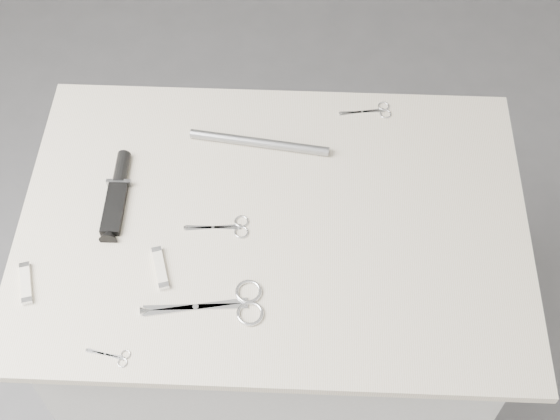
{
  "coord_description": "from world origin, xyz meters",
  "views": [
    {
      "loc": [
        0.05,
        -0.87,
        2.18
      ],
      "look_at": [
        0.01,
        0.02,
        0.92
      ],
      "focal_mm": 50.0,
      "sensor_mm": 36.0,
      "label": 1
    }
  ],
  "objects_px": {
    "embroidery_scissors_b": "(374,111)",
    "metal_rail": "(259,142)",
    "pocket_knife_b": "(160,268)",
    "large_shears": "(230,304)",
    "sheathed_knife": "(118,190)",
    "plinth": "(275,328)",
    "embroidery_scissors_a": "(229,227)",
    "tiny_scissors": "(114,356)",
    "pocket_knife_a": "(26,283)"
  },
  "relations": [
    {
      "from": "metal_rail",
      "to": "large_shears",
      "type": "bearing_deg",
      "value": -94.78
    },
    {
      "from": "large_shears",
      "to": "metal_rail",
      "type": "relative_size",
      "value": 0.75
    },
    {
      "from": "tiny_scissors",
      "to": "pocket_knife_b",
      "type": "relative_size",
      "value": 0.85
    },
    {
      "from": "large_shears",
      "to": "sheathed_knife",
      "type": "xyz_separation_m",
      "value": [
        -0.25,
        0.25,
        0.0
      ]
    },
    {
      "from": "embroidery_scissors_b",
      "to": "pocket_knife_b",
      "type": "height_order",
      "value": "pocket_knife_b"
    },
    {
      "from": "plinth",
      "to": "embroidery_scissors_a",
      "type": "distance_m",
      "value": 0.48
    },
    {
      "from": "embroidery_scissors_a",
      "to": "pocket_knife_b",
      "type": "relative_size",
      "value": 1.35
    },
    {
      "from": "plinth",
      "to": "embroidery_scissors_b",
      "type": "bearing_deg",
      "value": 55.02
    },
    {
      "from": "pocket_knife_a",
      "to": "pocket_knife_b",
      "type": "bearing_deg",
      "value": -96.44
    },
    {
      "from": "sheathed_knife",
      "to": "pocket_knife_a",
      "type": "relative_size",
      "value": 2.26
    },
    {
      "from": "pocket_knife_b",
      "to": "plinth",
      "type": "bearing_deg",
      "value": -76.18
    },
    {
      "from": "sheathed_knife",
      "to": "pocket_knife_b",
      "type": "distance_m",
      "value": 0.21
    },
    {
      "from": "large_shears",
      "to": "sheathed_knife",
      "type": "relative_size",
      "value": 1.11
    },
    {
      "from": "plinth",
      "to": "pocket_knife_b",
      "type": "relative_size",
      "value": 9.67
    },
    {
      "from": "large_shears",
      "to": "embroidery_scissors_b",
      "type": "xyz_separation_m",
      "value": [
        0.28,
        0.49,
        -0.0
      ]
    },
    {
      "from": "embroidery_scissors_b",
      "to": "large_shears",
      "type": "bearing_deg",
      "value": -128.02
    },
    {
      "from": "tiny_scissors",
      "to": "plinth",
      "type": "bearing_deg",
      "value": 59.91
    },
    {
      "from": "embroidery_scissors_a",
      "to": "sheathed_knife",
      "type": "xyz_separation_m",
      "value": [
        -0.23,
        0.08,
        0.01
      ]
    },
    {
      "from": "large_shears",
      "to": "sheathed_knife",
      "type": "height_order",
      "value": "sheathed_knife"
    },
    {
      "from": "large_shears",
      "to": "embroidery_scissors_b",
      "type": "bearing_deg",
      "value": 53.04
    },
    {
      "from": "embroidery_scissors_a",
      "to": "tiny_scissors",
      "type": "bearing_deg",
      "value": -126.46
    },
    {
      "from": "embroidery_scissors_b",
      "to": "metal_rail",
      "type": "distance_m",
      "value": 0.27
    },
    {
      "from": "embroidery_scissors_a",
      "to": "metal_rail",
      "type": "distance_m",
      "value": 0.22
    },
    {
      "from": "embroidery_scissors_a",
      "to": "pocket_knife_a",
      "type": "bearing_deg",
      "value": -162.35
    },
    {
      "from": "large_shears",
      "to": "pocket_knife_a",
      "type": "relative_size",
      "value": 2.51
    },
    {
      "from": "pocket_knife_b",
      "to": "metal_rail",
      "type": "distance_m",
      "value": 0.35
    },
    {
      "from": "embroidery_scissors_b",
      "to": "plinth",
      "type": "bearing_deg",
      "value": -133.42
    },
    {
      "from": "large_shears",
      "to": "pocket_knife_b",
      "type": "relative_size",
      "value": 2.39
    },
    {
      "from": "plinth",
      "to": "pocket_knife_a",
      "type": "distance_m",
      "value": 0.68
    },
    {
      "from": "metal_rail",
      "to": "pocket_knife_a",
      "type": "bearing_deg",
      "value": -139.39
    },
    {
      "from": "embroidery_scissors_b",
      "to": "metal_rail",
      "type": "xyz_separation_m",
      "value": [
        -0.25,
        -0.11,
        0.01
      ]
    },
    {
      "from": "pocket_knife_a",
      "to": "embroidery_scissors_a",
      "type": "bearing_deg",
      "value": -84.97
    },
    {
      "from": "pocket_knife_b",
      "to": "metal_rail",
      "type": "bearing_deg",
      "value": -45.31
    },
    {
      "from": "sheathed_knife",
      "to": "tiny_scissors",
      "type": "bearing_deg",
      "value": -172.6
    },
    {
      "from": "embroidery_scissors_a",
      "to": "sheathed_knife",
      "type": "distance_m",
      "value": 0.24
    },
    {
      "from": "embroidery_scissors_a",
      "to": "tiny_scissors",
      "type": "height_order",
      "value": "same"
    },
    {
      "from": "sheathed_knife",
      "to": "plinth",
      "type": "bearing_deg",
      "value": -100.37
    },
    {
      "from": "plinth",
      "to": "large_shears",
      "type": "bearing_deg",
      "value": -110.06
    },
    {
      "from": "large_shears",
      "to": "tiny_scissors",
      "type": "bearing_deg",
      "value": -157.94
    },
    {
      "from": "embroidery_scissors_b",
      "to": "pocket_knife_b",
      "type": "relative_size",
      "value": 1.22
    },
    {
      "from": "embroidery_scissors_a",
      "to": "sheathed_knife",
      "type": "bearing_deg",
      "value": 157.81
    },
    {
      "from": "embroidery_scissors_a",
      "to": "tiny_scissors",
      "type": "xyz_separation_m",
      "value": [
        -0.18,
        -0.28,
        -0.0
      ]
    },
    {
      "from": "embroidery_scissors_b",
      "to": "sheathed_knife",
      "type": "height_order",
      "value": "sheathed_knife"
    },
    {
      "from": "sheathed_knife",
      "to": "pocket_knife_b",
      "type": "height_order",
      "value": "sheathed_knife"
    },
    {
      "from": "sheathed_knife",
      "to": "pocket_knife_b",
      "type": "relative_size",
      "value": 2.15
    },
    {
      "from": "embroidery_scissors_b",
      "to": "metal_rail",
      "type": "relative_size",
      "value": 0.38
    },
    {
      "from": "plinth",
      "to": "pocket_knife_b",
      "type": "distance_m",
      "value": 0.53
    },
    {
      "from": "plinth",
      "to": "pocket_knife_a",
      "type": "relative_size",
      "value": 10.16
    },
    {
      "from": "sheathed_knife",
      "to": "metal_rail",
      "type": "relative_size",
      "value": 0.68
    },
    {
      "from": "large_shears",
      "to": "embroidery_scissors_a",
      "type": "distance_m",
      "value": 0.17
    }
  ]
}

